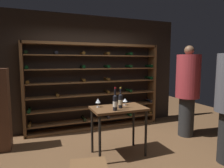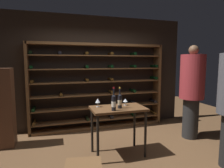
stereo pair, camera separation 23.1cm
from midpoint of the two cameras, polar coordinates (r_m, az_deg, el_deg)
ground_plane at (r=3.64m, az=1.99°, el=-20.73°), size 9.54×9.54×0.00m
back_wall at (r=4.94m, az=-4.71°, el=3.47°), size 4.95×0.10×2.80m
wine_rack at (r=4.80m, az=-2.47°, el=-0.82°), size 3.32×0.32×2.11m
tasting_table at (r=3.46m, az=3.74°, el=-8.85°), size 0.95×0.57×0.87m
person_guest_khaki at (r=4.55m, az=23.88°, el=-0.98°), size 0.51×0.51×2.02m
display_cabinet at (r=4.27m, az=-28.54°, el=-6.31°), size 0.44×0.36×1.55m
wine_bottle_green_slim at (r=3.18m, az=2.61°, el=-5.45°), size 0.08×0.08×0.39m
wine_bottle_gold_foil at (r=3.35m, az=4.31°, el=-4.99°), size 0.08×0.08×0.37m
wine_glass_stemmed_center at (r=3.59m, az=5.80°, el=-4.87°), size 0.09×0.09×0.12m
wine_glass_stemmed_left at (r=3.45m, az=-2.31°, el=-5.01°), size 0.09×0.09×0.15m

